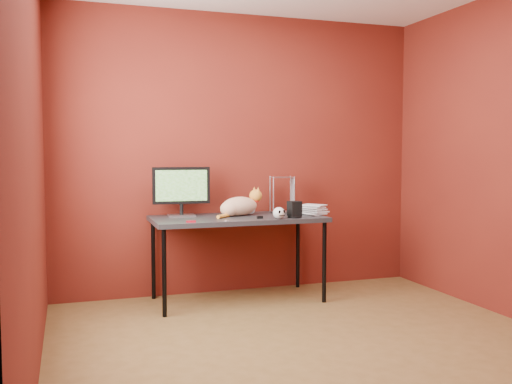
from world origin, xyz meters
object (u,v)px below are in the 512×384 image
object	(u,v)px
monitor	(181,189)
book_stack	(308,157)
skull_mug	(279,213)
desk	(238,222)
speaker	(294,210)
cat	(240,206)

from	to	relation	value
monitor	book_stack	world-z (taller)	book_stack
skull_mug	desk	bearing A→B (deg)	120.18
skull_mug	speaker	xyz separation A→B (m)	(0.16, 0.05, 0.01)
desk	monitor	world-z (taller)	monitor
monitor	speaker	size ratio (longest dim) A/B	3.52
desk	skull_mug	size ratio (longest dim) A/B	14.05
desk	speaker	world-z (taller)	speaker
monitor	book_stack	xyz separation A→B (m)	(1.10, -0.25, 0.27)
desk	skull_mug	distance (m)	0.41
skull_mug	book_stack	size ratio (longest dim) A/B	0.10
cat	speaker	bearing A→B (deg)	-55.20
cat	skull_mug	world-z (taller)	cat
book_stack	desk	bearing A→B (deg)	171.66
desk	cat	xyz separation A→B (m)	(0.04, 0.06, 0.14)
skull_mug	cat	bearing A→B (deg)	110.86
speaker	book_stack	size ratio (longest dim) A/B	0.14
desk	monitor	bearing A→B (deg)	161.87
monitor	speaker	bearing A→B (deg)	-20.35
cat	book_stack	world-z (taller)	book_stack
monitor	cat	world-z (taller)	monitor
cat	skull_mug	size ratio (longest dim) A/B	4.54
desk	skull_mug	bearing A→B (deg)	-46.25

